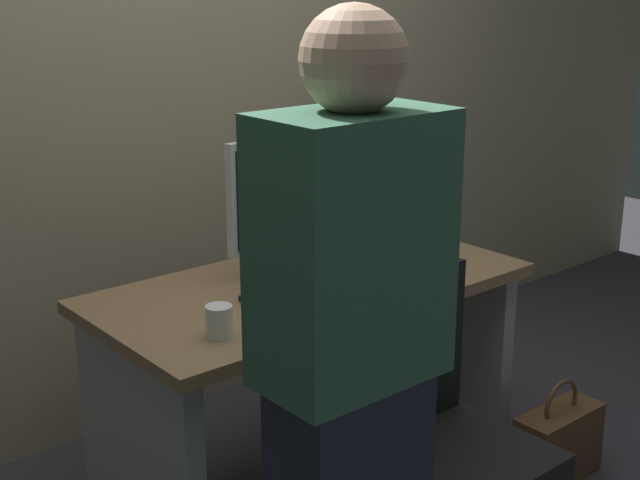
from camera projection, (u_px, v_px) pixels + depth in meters
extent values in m
cube|color=tan|center=(162.00, 27.00, 3.24)|extent=(6.40, 0.10, 3.00)
cube|color=#93704C|center=(310.00, 287.00, 2.84)|extent=(1.40, 0.71, 0.04)
cube|color=#B2B2B7|center=(140.00, 456.00, 2.55)|extent=(0.06, 0.63, 0.70)
cube|color=#B2B2B7|center=(441.00, 342.00, 3.34)|extent=(0.06, 0.63, 0.70)
cube|color=black|center=(454.00, 463.00, 2.31)|extent=(0.44, 0.44, 0.08)
cube|color=black|center=(405.00, 349.00, 2.37)|extent=(0.40, 0.06, 0.44)
cube|color=#38664C|center=(352.00, 250.00, 1.83)|extent=(0.40, 0.24, 0.58)
sphere|color=tan|center=(354.00, 60.00, 1.72)|extent=(0.22, 0.22, 0.22)
cube|color=silver|center=(293.00, 265.00, 2.96)|extent=(0.21, 0.16, 0.02)
cube|color=silver|center=(292.00, 252.00, 2.95)|extent=(0.04, 0.03, 0.08)
cube|color=silver|center=(292.00, 188.00, 2.88)|extent=(0.54, 0.09, 0.36)
cube|color=black|center=(295.00, 189.00, 2.87)|extent=(0.49, 0.06, 0.32)
cube|color=#262626|center=(308.00, 289.00, 2.73)|extent=(0.43, 0.15, 0.02)
ellipsoid|color=black|center=(388.00, 267.00, 2.91)|extent=(0.06, 0.10, 0.03)
cylinder|color=white|center=(219.00, 321.00, 2.38)|extent=(0.07, 0.07, 0.09)
cube|color=gold|center=(403.00, 241.00, 3.20)|extent=(0.18, 0.15, 0.04)
cube|color=white|center=(398.00, 230.00, 3.19)|extent=(0.18, 0.14, 0.04)
cube|color=#594C72|center=(404.00, 222.00, 3.17)|extent=(0.18, 0.16, 0.03)
cube|color=red|center=(403.00, 215.00, 3.16)|extent=(0.22, 0.16, 0.02)
cube|color=black|center=(430.00, 262.00, 3.00)|extent=(0.11, 0.16, 0.01)
cube|color=brown|center=(558.00, 445.00, 3.04)|extent=(0.34, 0.14, 0.26)
torus|color=brown|center=(561.00, 403.00, 2.99)|extent=(0.18, 0.02, 0.18)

